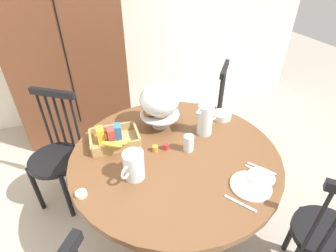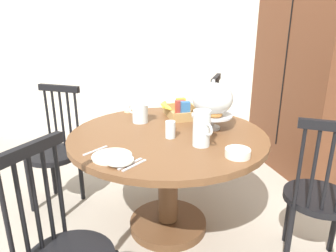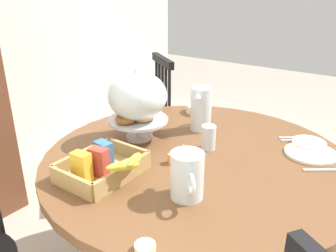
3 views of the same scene
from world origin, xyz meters
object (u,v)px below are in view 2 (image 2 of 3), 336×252
orange_juice_pitcher (202,130)px  drinking_glass (170,130)px  windsor_chair_near_window (200,129)px  butter_dish (128,111)px  pastry_stand_with_dome (213,101)px  china_plate_large (112,156)px  china_plate_small (120,160)px  dining_table (168,159)px  windsor_chair_by_cabinet (55,153)px  cereal_bowl (238,153)px  windsor_chair_far_side (319,199)px  wooden_armoire (310,73)px  cereal_basket (180,110)px  milk_pitcher (140,112)px

orange_juice_pitcher → drinking_glass: size_ratio=1.98×
windsor_chair_near_window → butter_dish: 0.81m
pastry_stand_with_dome → drinking_glass: bearing=-73.3°
butter_dish → windsor_chair_near_window: bearing=106.8°
windsor_chair_near_window → china_plate_large: (1.09, -0.93, 0.29)m
china_plate_small → pastry_stand_with_dome: bearing=119.8°
dining_table → butter_dish: butter_dish is taller
windsor_chair_near_window → butter_dish: bearing=-73.2°
windsor_chair_by_cabinet → china_plate_small: size_ratio=6.50×
dining_table → cereal_bowl: cereal_bowl is taller
orange_juice_pitcher → china_plate_small: orange_juice_pitcher is taller
windsor_chair_near_window → cereal_bowl: bearing=-11.8°
windsor_chair_near_window → windsor_chair_far_side: 1.39m
windsor_chair_far_side → pastry_stand_with_dome: (-0.58, -0.45, 0.48)m
pastry_stand_with_dome → orange_juice_pitcher: 0.34m
pastry_stand_with_dome → butter_dish: pastry_stand_with_dome is taller
wooden_armoire → orange_juice_pitcher: bearing=-58.3°
windsor_chair_near_window → cereal_basket: windsor_chair_near_window is taller
windsor_chair_by_cabinet → china_plate_large: windsor_chair_by_cabinet is taller
windsor_chair_far_side → cereal_basket: (-0.93, -0.57, 0.33)m
windsor_chair_far_side → china_plate_large: 1.23m
milk_pitcher → dining_table: bearing=25.4°
wooden_armoire → windsor_chair_far_side: wooden_armoire is taller
pastry_stand_with_dome → orange_juice_pitcher: bearing=-33.5°
china_plate_large → cereal_bowl: 0.69m
drinking_glass → china_plate_large: bearing=-61.8°
cereal_basket → china_plate_large: (0.65, -0.59, -0.04)m
orange_juice_pitcher → milk_pitcher: 0.61m
dining_table → pastry_stand_with_dome: size_ratio=3.81×
windsor_chair_near_window → cereal_bowl: (1.26, -0.26, 0.31)m
pastry_stand_with_dome → china_plate_small: bearing=-60.2°
pastry_stand_with_dome → china_plate_small: size_ratio=2.29×
windsor_chair_by_cabinet → windsor_chair_far_side: same height
wooden_armoire → china_plate_large: 2.19m
pastry_stand_with_dome → cereal_bowl: (0.48, -0.04, -0.17)m
drinking_glass → windsor_chair_near_window: bearing=148.4°
windsor_chair_near_window → drinking_glass: (0.88, -0.54, 0.34)m
china_plate_large → wooden_armoire: bearing=115.1°
milk_pitcher → china_plate_small: size_ratio=1.12×
wooden_armoire → milk_pitcher: wooden_armoire is taller
windsor_chair_near_window → china_plate_small: bearing=-37.5°
wooden_armoire → china_plate_small: (1.00, -1.94, -0.23)m
orange_juice_pitcher → milk_pitcher: bearing=-153.6°
cereal_bowl → drinking_glass: bearing=-143.6°
china_plate_small → drinking_glass: size_ratio=1.36×
wooden_armoire → milk_pitcher: bearing=-78.7°
china_plate_large → china_plate_small: 0.09m
cereal_basket → orange_juice_pitcher: bearing=-5.5°
windsor_chair_far_side → milk_pitcher: size_ratio=5.80×
dining_table → pastry_stand_with_dome: bearing=91.9°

